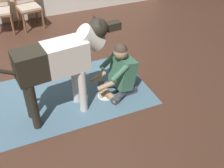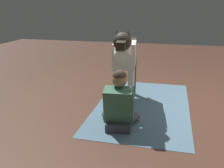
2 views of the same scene
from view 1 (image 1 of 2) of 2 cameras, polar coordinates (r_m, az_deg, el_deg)
ground_plane at (r=4.45m, az=-11.49°, el=-1.99°), size 13.70×13.70×0.00m
area_rug at (r=4.38m, az=-9.71°, el=-2.35°), size 2.59×1.53×0.01m
dining_chair_right_of_pair at (r=6.53m, az=-16.92°, el=15.51°), size 0.52×0.53×0.98m
person_sitting_on_floor at (r=4.21m, az=1.58°, el=2.19°), size 0.69×0.57×0.83m
large_dog at (r=3.63m, az=-10.27°, el=4.81°), size 1.63×0.44×1.31m
hot_dog_on_plate at (r=4.30m, az=-1.29°, el=-2.21°), size 0.24×0.24×0.06m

